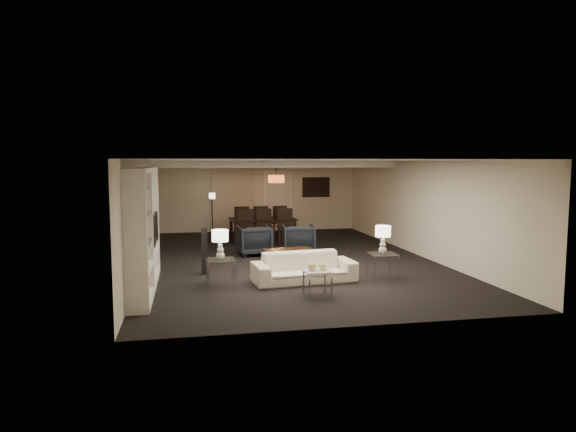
% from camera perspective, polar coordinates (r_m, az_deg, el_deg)
% --- Properties ---
extents(floor, '(11.00, 11.00, 0.00)m').
position_cam_1_polar(floor, '(13.11, -0.00, -4.79)').
color(floor, black).
rests_on(floor, ground).
extents(ceiling, '(7.00, 11.00, 0.02)m').
position_cam_1_polar(ceiling, '(12.88, -0.00, 6.21)').
color(ceiling, silver).
rests_on(ceiling, ground).
extents(wall_back, '(7.00, 0.02, 2.50)m').
position_cam_1_polar(wall_back, '(18.35, -3.30, 2.23)').
color(wall_back, beige).
rests_on(wall_back, ground).
extents(wall_front, '(7.00, 0.02, 2.50)m').
position_cam_1_polar(wall_front, '(7.65, 7.94, -3.11)').
color(wall_front, beige).
rests_on(wall_front, ground).
extents(wall_left, '(0.02, 11.00, 2.50)m').
position_cam_1_polar(wall_left, '(12.74, -15.64, 0.36)').
color(wall_left, beige).
rests_on(wall_left, ground).
extents(wall_right, '(0.02, 11.00, 2.50)m').
position_cam_1_polar(wall_right, '(14.03, 14.17, 0.90)').
color(wall_right, beige).
rests_on(wall_right, ground).
extents(ceiling_soffit, '(7.00, 4.00, 0.20)m').
position_cam_1_polar(ceiling_soffit, '(16.33, -2.37, 5.81)').
color(ceiling_soffit, silver).
rests_on(ceiling_soffit, ceiling).
extents(curtains, '(1.50, 0.12, 2.40)m').
position_cam_1_polar(curtains, '(18.17, -6.08, 2.01)').
color(curtains, beige).
rests_on(curtains, wall_back).
extents(door, '(0.90, 0.05, 2.10)m').
position_cam_1_polar(door, '(18.44, -1.13, 1.63)').
color(door, silver).
rests_on(door, wall_back).
extents(painting, '(0.95, 0.04, 0.65)m').
position_cam_1_polar(painting, '(18.69, 3.11, 3.22)').
color(painting, '#142D38').
rests_on(painting, wall_back).
extents(media_unit, '(0.38, 3.40, 2.35)m').
position_cam_1_polar(media_unit, '(10.16, -15.71, -1.46)').
color(media_unit, white).
rests_on(media_unit, wall_left).
extents(pendant_light, '(0.52, 0.52, 0.24)m').
position_cam_1_polar(pendant_light, '(16.39, -1.32, 4.13)').
color(pendant_light, '#D8591E').
rests_on(pendant_light, ceiling_soffit).
extents(sofa, '(2.16, 1.03, 0.61)m').
position_cam_1_polar(sofa, '(10.56, 1.79, -5.75)').
color(sofa, beige).
rests_on(sofa, floor).
extents(coffee_table, '(1.21, 0.79, 0.41)m').
position_cam_1_polar(coffee_table, '(12.11, 0.10, -4.70)').
color(coffee_table, black).
rests_on(coffee_table, floor).
extents(armchair_left, '(0.90, 0.92, 0.78)m').
position_cam_1_polar(armchair_left, '(13.64, -3.76, -2.72)').
color(armchair_left, black).
rests_on(armchair_left, floor).
extents(armchair_right, '(0.91, 0.93, 0.78)m').
position_cam_1_polar(armchair_right, '(13.84, 1.18, -2.58)').
color(armchair_right, black).
rests_on(armchair_right, floor).
extents(side_table_left, '(0.58, 0.58, 0.53)m').
position_cam_1_polar(side_table_left, '(10.33, -7.50, -6.27)').
color(side_table_left, white).
rests_on(side_table_left, floor).
extents(side_table_right, '(0.60, 0.60, 0.53)m').
position_cam_1_polar(side_table_right, '(11.06, 10.44, -5.50)').
color(side_table_right, white).
rests_on(side_table_right, floor).
extents(table_lamp_left, '(0.34, 0.34, 0.59)m').
position_cam_1_polar(table_lamp_left, '(10.23, -7.55, -3.19)').
color(table_lamp_left, beige).
rests_on(table_lamp_left, side_table_left).
extents(table_lamp_right, '(0.36, 0.36, 0.59)m').
position_cam_1_polar(table_lamp_right, '(10.96, 10.50, -2.61)').
color(table_lamp_right, beige).
rests_on(table_lamp_right, side_table_right).
extents(marble_table, '(0.49, 0.49, 0.48)m').
position_cam_1_polar(marble_table, '(9.53, 3.27, -7.45)').
color(marble_table, white).
rests_on(marble_table, floor).
extents(gold_gourd_a, '(0.15, 0.15, 0.15)m').
position_cam_1_polar(gold_gourd_a, '(9.44, 2.69, -5.62)').
color(gold_gourd_a, '#ECBF7D').
rests_on(gold_gourd_a, marble_table).
extents(gold_gourd_b, '(0.13, 0.13, 0.13)m').
position_cam_1_polar(gold_gourd_b, '(9.49, 3.87, -5.62)').
color(gold_gourd_b, '#EDD77D').
rests_on(gold_gourd_b, marble_table).
extents(television, '(1.11, 0.15, 0.64)m').
position_cam_1_polar(television, '(11.11, -15.15, -1.37)').
color(television, black).
rests_on(television, media_unit).
extents(vase_blue, '(0.17, 0.17, 0.18)m').
position_cam_1_polar(vase_blue, '(9.12, -16.24, -2.46)').
color(vase_blue, '#232C9A').
rests_on(vase_blue, media_unit).
extents(vase_amber, '(0.17, 0.17, 0.17)m').
position_cam_1_polar(vase_amber, '(9.63, -16.02, 0.96)').
color(vase_amber, '#C77F42').
rests_on(vase_amber, media_unit).
extents(floor_speaker, '(0.13, 0.13, 1.02)m').
position_cam_1_polar(floor_speaker, '(11.44, -9.25, -3.88)').
color(floor_speaker, black).
rests_on(floor_speaker, floor).
extents(dining_table, '(2.09, 1.23, 0.72)m').
position_cam_1_polar(dining_table, '(15.94, -2.83, -1.56)').
color(dining_table, black).
rests_on(dining_table, floor).
extents(chair_nl, '(0.53, 0.53, 1.06)m').
position_cam_1_polar(chair_nl, '(15.21, -4.72, -1.28)').
color(chair_nl, black).
rests_on(chair_nl, floor).
extents(chair_nm, '(0.54, 0.54, 1.06)m').
position_cam_1_polar(chair_nm, '(15.28, -2.48, -1.23)').
color(chair_nm, black).
rests_on(chair_nm, floor).
extents(chair_nr, '(0.53, 0.53, 1.06)m').
position_cam_1_polar(chair_nr, '(15.38, -0.27, -1.18)').
color(chair_nr, black).
rests_on(chair_nr, floor).
extents(chair_fl, '(0.50, 0.50, 1.06)m').
position_cam_1_polar(chair_fl, '(16.49, -5.22, -0.72)').
color(chair_fl, black).
rests_on(chair_fl, floor).
extents(chair_fm, '(0.50, 0.50, 1.06)m').
position_cam_1_polar(chair_fm, '(16.56, -3.15, -0.67)').
color(chair_fm, black).
rests_on(chair_fm, floor).
extents(chair_fr, '(0.54, 0.54, 1.06)m').
position_cam_1_polar(chair_fr, '(16.65, -1.11, -0.63)').
color(chair_fr, black).
rests_on(chair_fr, floor).
extents(floor_lamp, '(0.22, 0.22, 1.43)m').
position_cam_1_polar(floor_lamp, '(17.43, -8.41, 0.20)').
color(floor_lamp, black).
rests_on(floor_lamp, floor).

